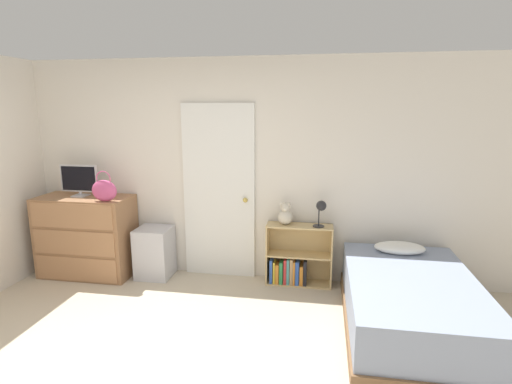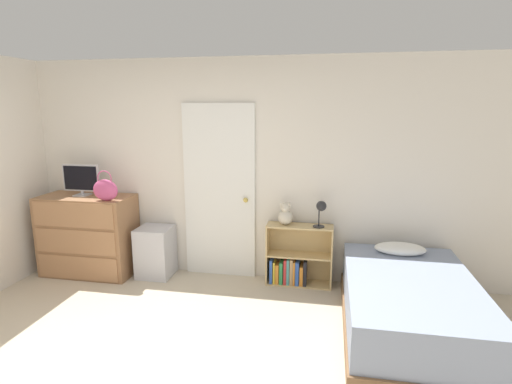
{
  "view_description": "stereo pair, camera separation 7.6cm",
  "coord_description": "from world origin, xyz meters",
  "px_view_note": "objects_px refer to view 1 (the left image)",
  "views": [
    {
      "loc": [
        1.46,
        -2.3,
        1.99
      ],
      "look_at": [
        0.74,
        1.91,
        1.09
      ],
      "focal_mm": 28.0,
      "sensor_mm": 36.0,
      "label": 1
    },
    {
      "loc": [
        1.53,
        -2.29,
        1.99
      ],
      "look_at": [
        0.74,
        1.91,
        1.09
      ],
      "focal_mm": 28.0,
      "sensor_mm": 36.0,
      "label": 2
    }
  ],
  "objects_px": {
    "tv": "(79,180)",
    "desk_lamp": "(321,208)",
    "bookshelf": "(295,262)",
    "bed": "(410,303)",
    "storage_bin": "(155,252)",
    "dresser": "(87,236)",
    "teddy_bear": "(285,215)",
    "handbag": "(104,190)"
  },
  "relations": [
    {
      "from": "storage_bin",
      "to": "bed",
      "type": "xyz_separation_m",
      "value": [
        2.78,
        -0.73,
        -0.05
      ]
    },
    {
      "from": "desk_lamp",
      "to": "bed",
      "type": "bearing_deg",
      "value": -42.35
    },
    {
      "from": "dresser",
      "to": "handbag",
      "type": "relative_size",
      "value": 3.15
    },
    {
      "from": "desk_lamp",
      "to": "bed",
      "type": "distance_m",
      "value": 1.31
    },
    {
      "from": "tv",
      "to": "desk_lamp",
      "type": "height_order",
      "value": "tv"
    },
    {
      "from": "teddy_bear",
      "to": "dresser",
      "type": "bearing_deg",
      "value": -176.55
    },
    {
      "from": "storage_bin",
      "to": "bookshelf",
      "type": "relative_size",
      "value": 0.81
    },
    {
      "from": "bed",
      "to": "storage_bin",
      "type": "bearing_deg",
      "value": 165.33
    },
    {
      "from": "tv",
      "to": "handbag",
      "type": "xyz_separation_m",
      "value": [
        0.43,
        -0.2,
        -0.07
      ]
    },
    {
      "from": "bookshelf",
      "to": "tv",
      "type": "bearing_deg",
      "value": -177.44
    },
    {
      "from": "storage_bin",
      "to": "tv",
      "type": "bearing_deg",
      "value": -177.29
    },
    {
      "from": "tv",
      "to": "storage_bin",
      "type": "height_order",
      "value": "tv"
    },
    {
      "from": "bookshelf",
      "to": "desk_lamp",
      "type": "xyz_separation_m",
      "value": [
        0.27,
        -0.04,
        0.65
      ]
    },
    {
      "from": "dresser",
      "to": "bookshelf",
      "type": "height_order",
      "value": "dresser"
    },
    {
      "from": "bookshelf",
      "to": "teddy_bear",
      "type": "height_order",
      "value": "teddy_bear"
    },
    {
      "from": "dresser",
      "to": "desk_lamp",
      "type": "bearing_deg",
      "value": 2.17
    },
    {
      "from": "dresser",
      "to": "desk_lamp",
      "type": "height_order",
      "value": "desk_lamp"
    },
    {
      "from": "bookshelf",
      "to": "bed",
      "type": "height_order",
      "value": "bookshelf"
    },
    {
      "from": "dresser",
      "to": "tv",
      "type": "relative_size",
      "value": 2.37
    },
    {
      "from": "tv",
      "to": "storage_bin",
      "type": "xyz_separation_m",
      "value": [
        0.88,
        0.04,
        -0.86
      ]
    },
    {
      "from": "bookshelf",
      "to": "dresser",
      "type": "bearing_deg",
      "value": -176.68
    },
    {
      "from": "handbag",
      "to": "storage_bin",
      "type": "distance_m",
      "value": 0.94
    },
    {
      "from": "bed",
      "to": "dresser",
      "type": "bearing_deg",
      "value": 169.7
    },
    {
      "from": "dresser",
      "to": "bed",
      "type": "xyz_separation_m",
      "value": [
        3.6,
        -0.65,
        -0.23
      ]
    },
    {
      "from": "handbag",
      "to": "bookshelf",
      "type": "xyz_separation_m",
      "value": [
        2.12,
        0.32,
        -0.83
      ]
    },
    {
      "from": "tv",
      "to": "bookshelf",
      "type": "relative_size",
      "value": 0.62
    },
    {
      "from": "dresser",
      "to": "handbag",
      "type": "bearing_deg",
      "value": -24.33
    },
    {
      "from": "bookshelf",
      "to": "teddy_bear",
      "type": "xyz_separation_m",
      "value": [
        -0.12,
        -0.0,
        0.55
      ]
    },
    {
      "from": "dresser",
      "to": "teddy_bear",
      "type": "xyz_separation_m",
      "value": [
        2.38,
        0.14,
        0.33
      ]
    },
    {
      "from": "dresser",
      "to": "bookshelf",
      "type": "xyz_separation_m",
      "value": [
        2.49,
        0.14,
        -0.22
      ]
    },
    {
      "from": "tv",
      "to": "bookshelf",
      "type": "distance_m",
      "value": 2.7
    },
    {
      "from": "storage_bin",
      "to": "bed",
      "type": "relative_size",
      "value": 0.32
    },
    {
      "from": "storage_bin",
      "to": "teddy_bear",
      "type": "relative_size",
      "value": 2.34
    },
    {
      "from": "dresser",
      "to": "storage_bin",
      "type": "relative_size",
      "value": 1.82
    },
    {
      "from": "bookshelf",
      "to": "desk_lamp",
      "type": "relative_size",
      "value": 2.47
    },
    {
      "from": "desk_lamp",
      "to": "teddy_bear",
      "type": "bearing_deg",
      "value": 174.39
    },
    {
      "from": "dresser",
      "to": "desk_lamp",
      "type": "xyz_separation_m",
      "value": [
        2.77,
        0.1,
        0.43
      ]
    },
    {
      "from": "tv",
      "to": "bookshelf",
      "type": "xyz_separation_m",
      "value": [
        2.55,
        0.11,
        -0.9
      ]
    },
    {
      "from": "bed",
      "to": "desk_lamp",
      "type": "bearing_deg",
      "value": 137.65
    },
    {
      "from": "tv",
      "to": "handbag",
      "type": "relative_size",
      "value": 1.33
    },
    {
      "from": "dresser",
      "to": "storage_bin",
      "type": "bearing_deg",
      "value": 5.02
    },
    {
      "from": "bed",
      "to": "tv",
      "type": "bearing_deg",
      "value": 169.38
    }
  ]
}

